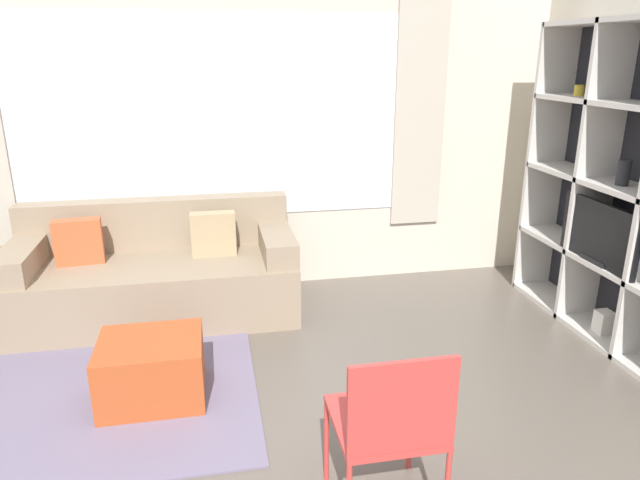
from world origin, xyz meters
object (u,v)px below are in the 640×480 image
at_px(couch_main, 157,276).
at_px(ottoman, 152,370).
at_px(folding_chair, 391,421).
at_px(shelving_unit, 630,191).

bearing_deg(couch_main, ottoman, -87.89).
distance_m(couch_main, ottoman, 1.20).
distance_m(ottoman, folding_chair, 1.62).
bearing_deg(folding_chair, shelving_unit, -146.96).
xyz_separation_m(shelving_unit, couch_main, (-3.22, 1.00, -0.75)).
bearing_deg(couch_main, folding_chair, -64.65).
bearing_deg(couch_main, shelving_unit, -17.19).
xyz_separation_m(ottoman, folding_chair, (1.07, -1.17, 0.33)).
bearing_deg(folding_chair, ottoman, -47.47).
relative_size(couch_main, folding_chair, 2.42).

